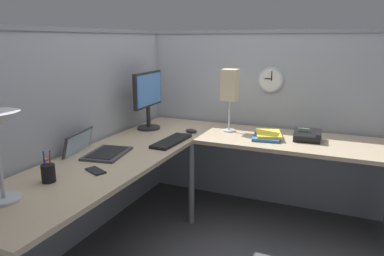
% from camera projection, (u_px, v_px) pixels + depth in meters
% --- Properties ---
extents(ground_plane, '(6.80, 6.80, 0.00)m').
position_uv_depth(ground_plane, '(202.00, 236.00, 2.85)').
color(ground_plane, '#47474C').
extents(cubicle_wall_back, '(2.57, 0.12, 1.58)m').
position_uv_depth(cubicle_wall_back, '(75.00, 138.00, 2.67)').
color(cubicle_wall_back, '#999EA8').
rests_on(cubicle_wall_back, ground).
extents(cubicle_wall_right, '(0.12, 2.37, 1.58)m').
position_uv_depth(cubicle_wall_right, '(264.00, 118.00, 3.34)').
color(cubicle_wall_right, '#999EA8').
rests_on(cubicle_wall_right, ground).
extents(desk, '(2.35, 2.15, 0.73)m').
position_uv_depth(desk, '(201.00, 166.00, 2.55)').
color(desk, tan).
rests_on(desk, ground).
extents(monitor, '(0.46, 0.20, 0.50)m').
position_uv_depth(monitor, '(148.00, 96.00, 3.14)').
color(monitor, '#232326').
rests_on(monitor, desk).
extents(laptop, '(0.40, 0.43, 0.22)m').
position_uv_depth(laptop, '(94.00, 150.00, 2.51)').
color(laptop, '#38383D').
rests_on(laptop, desk).
extents(keyboard, '(0.44, 0.16, 0.02)m').
position_uv_depth(keyboard, '(172.00, 141.00, 2.78)').
color(keyboard, black).
rests_on(keyboard, desk).
extents(computer_mouse, '(0.06, 0.10, 0.03)m').
position_uv_depth(computer_mouse, '(191.00, 131.00, 3.07)').
color(computer_mouse, '#232326').
rests_on(computer_mouse, desk).
extents(pen_cup, '(0.08, 0.08, 0.18)m').
position_uv_depth(pen_cup, '(48.00, 173.00, 2.01)').
color(pen_cup, black).
rests_on(pen_cup, desk).
extents(cell_phone, '(0.12, 0.16, 0.01)m').
position_uv_depth(cell_phone, '(96.00, 171.00, 2.18)').
color(cell_phone, black).
rests_on(cell_phone, desk).
extents(office_phone, '(0.20, 0.22, 0.11)m').
position_uv_depth(office_phone, '(308.00, 136.00, 2.83)').
color(office_phone, black).
rests_on(office_phone, desk).
extents(book_stack, '(0.32, 0.26, 0.04)m').
position_uv_depth(book_stack, '(267.00, 136.00, 2.91)').
color(book_stack, '#335999').
rests_on(book_stack, desk).
extents(desk_lamp_paper, '(0.13, 0.13, 0.53)m').
position_uv_depth(desk_lamp_paper, '(230.00, 87.00, 3.04)').
color(desk_lamp_paper, '#B7BABF').
rests_on(desk_lamp_paper, desk).
extents(wall_clock, '(0.04, 0.22, 0.22)m').
position_uv_depth(wall_clock, '(271.00, 80.00, 3.18)').
color(wall_clock, '#B7BABF').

